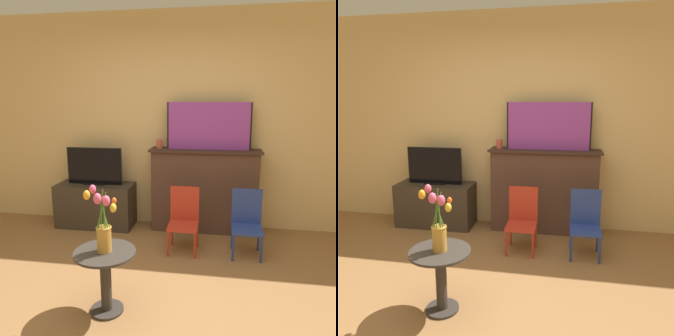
% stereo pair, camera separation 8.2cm
% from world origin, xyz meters
% --- Properties ---
extents(ground_plane, '(14.00, 14.00, 0.00)m').
position_xyz_m(ground_plane, '(0.00, 0.00, 0.00)').
color(ground_plane, olive).
extents(wall_back, '(8.00, 0.06, 2.70)m').
position_xyz_m(wall_back, '(0.00, 2.13, 1.35)').
color(wall_back, tan).
rests_on(wall_back, ground).
extents(fireplace_mantel, '(1.35, 0.36, 1.04)m').
position_xyz_m(fireplace_mantel, '(0.38, 1.94, 0.53)').
color(fireplace_mantel, '#4C3328').
rests_on(fireplace_mantel, ground).
extents(painting, '(1.01, 0.03, 0.57)m').
position_xyz_m(painting, '(0.42, 1.95, 1.32)').
color(painting, black).
rests_on(painting, fireplace_mantel).
extents(mantel_candle, '(0.07, 0.07, 0.11)m').
position_xyz_m(mantel_candle, '(-0.18, 1.94, 1.09)').
color(mantel_candle, '#CC4C3D').
rests_on(mantel_candle, fireplace_mantel).
extents(tv_stand, '(0.99, 0.43, 0.56)m').
position_xyz_m(tv_stand, '(-1.02, 1.86, 0.28)').
color(tv_stand, '#382D23').
rests_on(tv_stand, ground).
extents(tv_monitor, '(0.72, 0.12, 0.48)m').
position_xyz_m(tv_monitor, '(-1.02, 1.87, 0.79)').
color(tv_monitor, black).
rests_on(tv_monitor, tv_stand).
extents(chair_red, '(0.32, 0.32, 0.70)m').
position_xyz_m(chair_red, '(0.19, 1.34, 0.37)').
color(chair_red, '#B22D1E').
rests_on(chair_red, ground).
extents(chair_blue, '(0.32, 0.32, 0.70)m').
position_xyz_m(chair_blue, '(0.87, 1.35, 0.37)').
color(chair_blue, navy).
rests_on(chair_blue, ground).
extents(side_table, '(0.47, 0.47, 0.51)m').
position_xyz_m(side_table, '(-0.28, 0.15, 0.33)').
color(side_table, '#332D28').
rests_on(side_table, ground).
extents(vase_tulips, '(0.23, 0.18, 0.52)m').
position_xyz_m(vase_tulips, '(-0.28, 0.15, 0.71)').
color(vase_tulips, '#B78433').
rests_on(vase_tulips, side_table).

